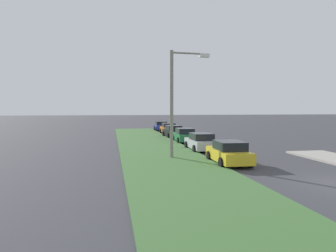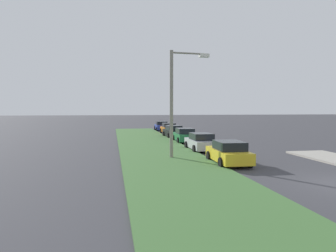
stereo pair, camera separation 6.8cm
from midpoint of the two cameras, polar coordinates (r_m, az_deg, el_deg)
grass_median at (r=23.13m, az=-1.14°, el=-5.38°), size 60.00×6.00×0.12m
parked_car_yellow at (r=20.28m, az=11.03°, el=-4.79°), size 4.36×2.13×1.47m
parked_car_silver at (r=26.33m, az=6.06°, el=-2.91°), size 4.31×2.04×1.47m
parked_car_green at (r=32.62m, az=3.09°, el=-1.71°), size 4.34×2.09×1.47m
parked_car_black at (r=37.93m, az=1.04°, el=-1.01°), size 4.38×2.18×1.47m
parked_car_orange at (r=43.74m, az=0.18°, el=-0.44°), size 4.31×2.05×1.47m
parked_car_blue at (r=49.71m, az=-1.16°, el=-0.00°), size 4.36×2.13×1.47m
streetlight at (r=21.87m, az=1.61°, el=5.49°), size 0.57×2.87×7.50m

